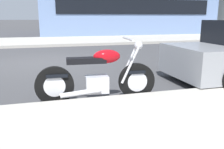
{
  "coord_description": "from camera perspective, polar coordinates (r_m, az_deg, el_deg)",
  "views": [
    {
      "loc": [
        0.02,
        -8.33,
        1.49
      ],
      "look_at": [
        1.15,
        -4.28,
        0.49
      ],
      "focal_mm": 39.03,
      "sensor_mm": 36.0,
      "label": 1
    }
  ],
  "objects": [
    {
      "name": "ground_plane",
      "position": [
        8.47,
        -15.47,
        2.74
      ],
      "size": [
        260.0,
        260.0,
        0.0
      ],
      "primitive_type": "plane",
      "color": "#3D3D3F"
    },
    {
      "name": "parked_motorcycle",
      "position": [
        4.32,
        -3.28,
        -0.73
      ],
      "size": [
        2.14,
        0.62,
        1.13
      ],
      "rotation": [
        0.0,
        0.0,
        -0.07
      ],
      "color": "black",
      "rests_on": "ground"
    },
    {
      "name": "sidewalk_far_curb",
      "position": [
        19.36,
        22.95,
        8.11
      ],
      "size": [
        120.0,
        5.0,
        0.14
      ],
      "primitive_type": "cube",
      "color": "#ADA89E",
      "rests_on": "ground"
    },
    {
      "name": "parking_stall_stripe",
      "position": [
        4.86,
        -15.08,
        -4.9
      ],
      "size": [
        0.12,
        2.2,
        0.01
      ],
      "primitive_type": "cube",
      "color": "silver",
      "rests_on": "ground"
    }
  ]
}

